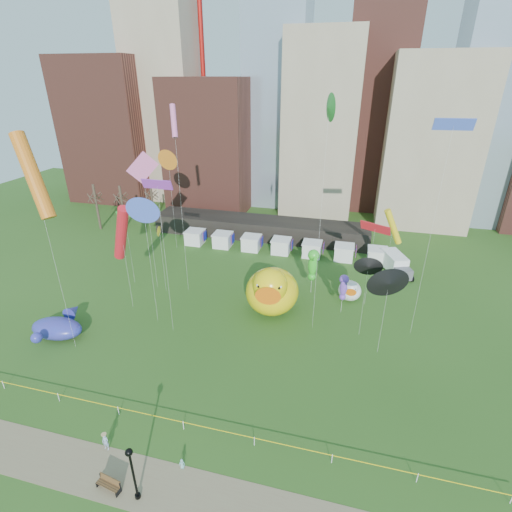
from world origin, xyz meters
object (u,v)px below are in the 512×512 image
(lamppost, at_px, (132,468))
(woman, at_px, (106,442))
(big_duck, at_px, (272,290))
(box_truck, at_px, (395,263))
(seahorse_green, at_px, (313,263))
(toddler, at_px, (182,464))
(park_bench, at_px, (109,483))
(seahorse_purple, at_px, (344,285))
(small_duck, at_px, (350,290))
(whale_inflatable, at_px, (58,327))

(lamppost, xyz_separation_m, woman, (-4.31, 2.80, -2.21))
(big_duck, distance_m, box_truck, 21.35)
(box_truck, distance_m, woman, 43.63)
(big_duck, relative_size, box_truck, 1.36)
(seahorse_green, distance_m, toddler, 28.63)
(park_bench, bearing_deg, seahorse_purple, 71.04)
(big_duck, relative_size, woman, 5.96)
(toddler, bearing_deg, small_duck, 56.53)
(small_duck, bearing_deg, woman, -126.82)
(big_duck, relative_size, small_duck, 2.22)
(whale_inflatable, height_order, box_truck, box_truck)
(big_duck, distance_m, park_bench, 25.53)
(whale_inflatable, bearing_deg, park_bench, -45.56)
(seahorse_green, xyz_separation_m, lamppost, (-8.04, -30.51, -1.47))
(lamppost, relative_size, toddler, 5.59)
(seahorse_purple, relative_size, whale_inflatable, 0.69)
(park_bench, xyz_separation_m, box_truck, (21.43, 39.47, 0.86))
(lamppost, bearing_deg, toddler, 53.85)
(small_duck, height_order, box_truck, small_duck)
(toddler, bearing_deg, big_duck, 73.62)
(toddler, bearing_deg, seahorse_purple, 55.56)
(small_duck, height_order, woman, small_duck)
(whale_inflatable, xyz_separation_m, toddler, (19.91, -11.33, -0.72))
(whale_inflatable, bearing_deg, box_truck, 30.84)
(small_duck, relative_size, whale_inflatable, 0.55)
(seahorse_purple, bearing_deg, small_duck, 80.69)
(whale_inflatable, xyz_separation_m, lamppost, (17.87, -14.13, 1.82))
(seahorse_purple, relative_size, box_truck, 0.77)
(big_duck, height_order, lamppost, big_duck)
(big_duck, bearing_deg, woman, -116.76)
(seahorse_green, xyz_separation_m, park_bench, (-10.29, -30.42, -3.95))
(whale_inflatable, bearing_deg, small_duck, 23.58)
(seahorse_green, relative_size, box_truck, 0.94)
(small_duck, height_order, lamppost, lamppost)
(woman, bearing_deg, box_truck, 61.88)
(big_duck, distance_m, woman, 23.53)
(seahorse_green, height_order, lamppost, seahorse_green)
(woman, bearing_deg, small_duck, 61.94)
(box_truck, xyz_separation_m, woman, (-23.50, -36.76, -0.59))
(box_truck, bearing_deg, lamppost, -136.93)
(box_truck, relative_size, woman, 4.38)
(lamppost, relative_size, woman, 3.20)
(big_duck, relative_size, seahorse_green, 1.45)
(woman, bearing_deg, seahorse_green, 70.45)
(box_truck, bearing_deg, seahorse_green, -161.99)
(seahorse_green, distance_m, seahorse_purple, 5.66)
(big_duck, height_order, whale_inflatable, big_duck)
(woman, bearing_deg, whale_inflatable, 144.59)
(small_duck, xyz_separation_m, woman, (-17.36, -27.21, -0.63))
(small_duck, bearing_deg, seahorse_green, 170.05)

